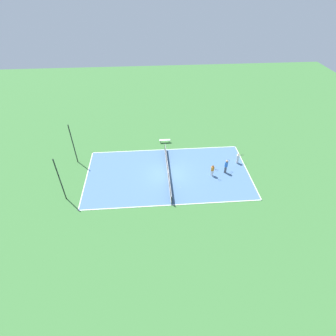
{
  "coord_description": "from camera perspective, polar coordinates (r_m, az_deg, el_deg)",
  "views": [
    {
      "loc": [
        -23.62,
        1.82,
        19.94
      ],
      "look_at": [
        0.0,
        0.0,
        0.9
      ],
      "focal_mm": 28.0,
      "sensor_mm": 36.0,
      "label": 1
    }
  ],
  "objects": [
    {
      "name": "bench",
      "position": [
        36.17,
        -0.69,
        6.06
      ],
      "size": [
        0.36,
        1.5,
        0.45
      ],
      "rotation": [
        0.0,
        0.0,
        1.57
      ],
      "color": "silver",
      "rests_on": "ground_plane"
    },
    {
      "name": "ground_plane",
      "position": [
        30.96,
        0.0,
        -1.3
      ],
      "size": [
        80.0,
        80.0,
        0.0
      ],
      "primitive_type": "plane",
      "color": "#3D7538"
    },
    {
      "name": "court_surface",
      "position": [
        30.96,
        0.0,
        -1.28
      ],
      "size": [
        10.16,
        19.14,
        0.02
      ],
      "color": "#4C729E",
      "rests_on": "ground_plane"
    },
    {
      "name": "tennis_ball_left_sideline",
      "position": [
        29.17,
        2.7,
        -4.23
      ],
      "size": [
        0.07,
        0.07,
        0.07
      ],
      "primitive_type": "sphere",
      "color": "#CCE033",
      "rests_on": "court_surface"
    },
    {
      "name": "tennis_net",
      "position": [
        30.61,
        0.0,
        -0.5
      ],
      "size": [
        9.96,
        0.1,
        1.06
      ],
      "color": "black",
      "rests_on": "court_surface"
    },
    {
      "name": "fence_post_back_left",
      "position": [
        28.32,
        -22.47,
        -2.43
      ],
      "size": [
        0.12,
        0.12,
        5.26
      ],
      "color": "black",
      "rests_on": "ground_plane"
    },
    {
      "name": "player_near_white",
      "position": [
        33.26,
        14.98,
        2.18
      ],
      "size": [
        0.55,
        0.99,
        1.4
      ],
      "rotation": [
        0.0,
        0.0,
        4.96
      ],
      "color": "white",
      "rests_on": "court_surface"
    },
    {
      "name": "player_near_blue",
      "position": [
        31.23,
        12.55,
        0.55
      ],
      "size": [
        0.95,
        0.81,
        1.81
      ],
      "rotation": [
        0.0,
        0.0,
        5.66
      ],
      "color": "#4C4C51",
      "rests_on": "court_surface"
    },
    {
      "name": "tennis_ball_near_net",
      "position": [
        34.48,
        -13.72,
        2.32
      ],
      "size": [
        0.07,
        0.07,
        0.07
      ],
      "primitive_type": "sphere",
      "color": "#CCE033",
      "rests_on": "court_surface"
    },
    {
      "name": "player_center_orange",
      "position": [
        30.61,
        9.68,
        -0.39
      ],
      "size": [
        0.95,
        0.82,
        1.5
      ],
      "rotation": [
        0.0,
        0.0,
        3.77
      ],
      "color": "white",
      "rests_on": "court_surface"
    },
    {
      "name": "fence_post_back_right",
      "position": [
        33.25,
        -19.95,
        4.87
      ],
      "size": [
        0.12,
        0.12,
        5.26
      ],
      "color": "black",
      "rests_on": "ground_plane"
    }
  ]
}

